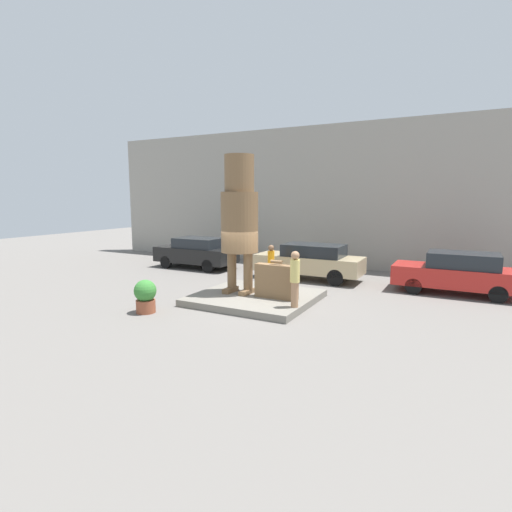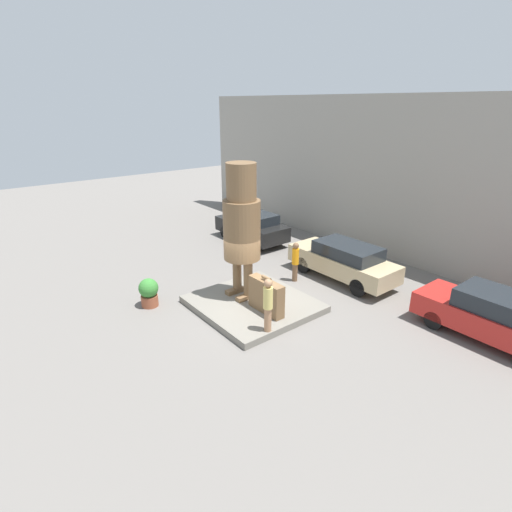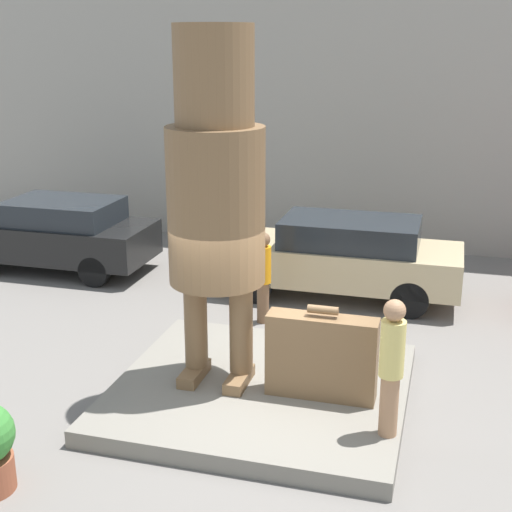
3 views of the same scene
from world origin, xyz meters
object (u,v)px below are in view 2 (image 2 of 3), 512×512
(giant_suitcase, at_px, (266,296))
(parked_car_black, at_px, (252,226))
(statue_figure, at_px, (242,221))
(tourist, at_px, (268,303))
(planter_pot, at_px, (149,292))
(parked_car_red, at_px, (494,316))
(worker_hivis, at_px, (295,260))
(parked_car_tan, at_px, (343,260))

(giant_suitcase, bearing_deg, parked_car_black, 145.44)
(parked_car_black, bearing_deg, statue_figure, 139.15)
(tourist, height_order, planter_pot, tourist)
(planter_pot, bearing_deg, parked_car_red, 40.29)
(tourist, xyz_separation_m, parked_car_black, (-7.75, 5.41, -0.38))
(parked_car_black, bearing_deg, worker_hivis, 161.34)
(planter_pot, bearing_deg, giant_suitcase, 39.90)
(parked_car_black, height_order, parked_car_red, parked_car_red)
(parked_car_red, xyz_separation_m, planter_pot, (-8.78, -7.44, -0.27))
(tourist, bearing_deg, parked_car_red, 50.54)
(giant_suitcase, xyz_separation_m, parked_car_tan, (-0.49, 4.62, 0.03))
(statue_figure, xyz_separation_m, giant_suitcase, (1.52, -0.12, -2.28))
(planter_pot, relative_size, worker_hivis, 0.64)
(statue_figure, xyz_separation_m, tourist, (2.50, -0.88, -1.89))
(giant_suitcase, relative_size, parked_car_tan, 0.31)
(giant_suitcase, xyz_separation_m, parked_car_red, (5.44, 4.66, 0.01))
(tourist, xyz_separation_m, planter_pot, (-4.32, -2.03, -0.66))
(giant_suitcase, distance_m, tourist, 1.30)
(parked_car_black, relative_size, parked_car_tan, 0.89)
(statue_figure, bearing_deg, tourist, -19.37)
(planter_pot, bearing_deg, statue_figure, 58.01)
(parked_car_red, distance_m, planter_pot, 11.52)
(parked_car_red, distance_m, worker_hivis, 7.27)
(giant_suitcase, height_order, parked_car_black, parked_car_black)
(statue_figure, bearing_deg, parked_car_black, 139.15)
(giant_suitcase, bearing_deg, planter_pot, -140.10)
(statue_figure, height_order, parked_car_tan, statue_figure)
(tourist, bearing_deg, planter_pot, -154.84)
(parked_car_black, relative_size, planter_pot, 3.97)
(statue_figure, height_order, giant_suitcase, statue_figure)
(parked_car_black, distance_m, planter_pot, 8.20)
(giant_suitcase, height_order, parked_car_red, parked_car_red)
(parked_car_tan, bearing_deg, tourist, 105.34)
(tourist, relative_size, parked_car_black, 0.42)
(planter_pot, xyz_separation_m, worker_hivis, (1.73, 5.71, 0.36))
(parked_car_red, bearing_deg, parked_car_tan, 0.39)
(statue_figure, xyz_separation_m, planter_pot, (-1.82, -2.91, -2.55))
(tourist, height_order, worker_hivis, tourist)
(statue_figure, relative_size, parked_car_red, 1.09)
(parked_car_black, bearing_deg, parked_car_tan, 179.63)
(parked_car_tan, distance_m, worker_hivis, 2.04)
(tourist, relative_size, parked_car_tan, 0.37)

